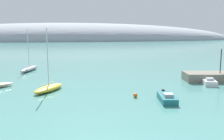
% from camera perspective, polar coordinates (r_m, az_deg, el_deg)
% --- Properties ---
extents(distant_ridge, '(313.62, 83.46, 30.99)m').
position_cam_1_polar(distant_ridge, '(235.68, -9.72, 6.68)').
color(distant_ridge, '#999EA8').
rests_on(distant_ridge, ground).
extents(sailboat_grey_near_shore, '(3.52, 8.32, 9.34)m').
position_cam_1_polar(sailboat_grey_near_shore, '(59.21, -18.18, 0.30)').
color(sailboat_grey_near_shore, gray).
rests_on(sailboat_grey_near_shore, water).
extents(sailboat_yellow_outer_mooring, '(4.89, 6.42, 9.32)m').
position_cam_1_polar(sailboat_yellow_outer_mooring, '(38.83, -14.08, -3.91)').
color(sailboat_yellow_outer_mooring, yellow).
rests_on(sailboat_yellow_outer_mooring, water).
extents(motorboat_white_foreground, '(2.87, 4.40, 1.24)m').
position_cam_1_polar(motorboat_white_foreground, '(45.13, 21.00, -2.52)').
color(motorboat_white_foreground, white).
rests_on(motorboat_white_foreground, water).
extents(motorboat_teal_outer, '(2.46, 5.05, 1.20)m').
position_cam_1_polar(motorboat_teal_outer, '(33.13, 12.31, -6.20)').
color(motorboat_teal_outer, '#1E6B70').
rests_on(motorboat_teal_outer, water).
extents(mooring_buoy_orange, '(0.59, 0.59, 0.59)m').
position_cam_1_polar(mooring_buoy_orange, '(34.43, 5.29, -5.70)').
color(mooring_buoy_orange, orange).
rests_on(mooring_buoy_orange, water).
extents(harbor_lamp_post, '(0.36, 0.36, 4.54)m').
position_cam_1_polar(harbor_lamp_post, '(47.85, 23.40, 2.62)').
color(harbor_lamp_post, black).
rests_on(harbor_lamp_post, breakwater_rocks).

